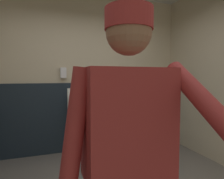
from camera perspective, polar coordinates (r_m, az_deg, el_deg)
The scene contains 5 objects.
wall_back at distance 3.65m, azimuth -9.15°, elevation 4.92°, with size 4.41×0.12×2.86m, color beige.
wainscot_band_back at distance 3.65m, azimuth -8.80°, elevation -7.87°, with size 3.81×0.03×1.24m, color #19232D.
urinal_solo at distance 3.47m, azimuth -9.35°, elevation -5.87°, with size 0.40×0.34×1.24m.
person at distance 1.03m, azimuth 4.93°, elevation -16.16°, with size 0.66×0.60×1.69m.
soap_dispenser at distance 3.50m, azimuth -14.06°, elevation 4.78°, with size 0.10×0.07×0.18m, color silver.
Camera 1 is at (-0.65, -1.71, 1.35)m, focal length 31.23 mm.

